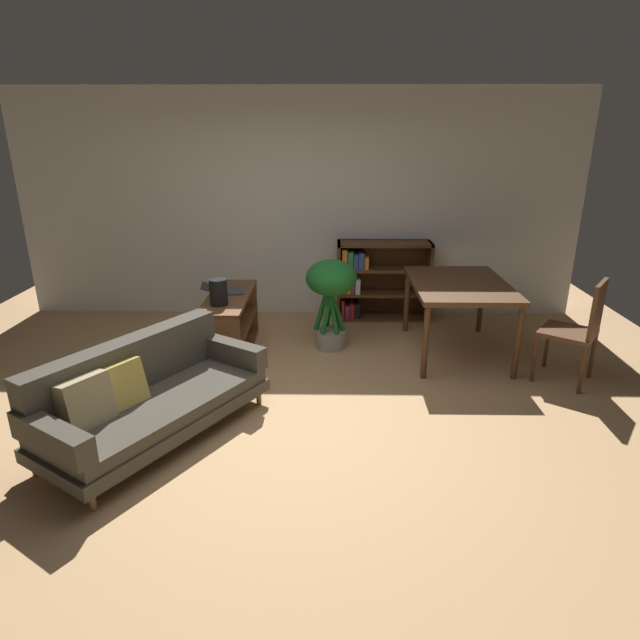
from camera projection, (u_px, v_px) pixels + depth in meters
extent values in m
plane|color=tan|center=(284.00, 417.00, 4.34)|extent=(8.16, 8.16, 0.00)
cube|color=silver|center=(299.00, 206.00, 6.43)|extent=(6.80, 0.10, 2.70)
cylinder|color=olive|center=(259.00, 398.00, 4.53)|extent=(0.04, 0.04, 0.12)
cylinder|color=olive|center=(92.00, 501.00, 3.26)|extent=(0.04, 0.04, 0.12)
cylinder|color=olive|center=(205.00, 380.00, 4.85)|extent=(0.04, 0.04, 0.12)
cylinder|color=olive|center=(35.00, 467.00, 3.59)|extent=(0.04, 0.04, 0.12)
cube|color=#474238|center=(158.00, 416.00, 4.02)|extent=(1.58, 1.90, 0.10)
cube|color=#474238|center=(157.00, 404.00, 3.98)|extent=(1.52, 1.82, 0.10)
cube|color=#474238|center=(128.00, 365.00, 4.05)|extent=(1.06, 1.53, 0.40)
cube|color=#474238|center=(230.00, 351.00, 4.58)|extent=(0.69, 0.50, 0.19)
cube|color=#474238|center=(52.00, 437.00, 3.30)|extent=(0.69, 0.50, 0.19)
cube|color=tan|center=(85.00, 402.00, 3.59)|extent=(0.36, 0.40, 0.37)
cube|color=tan|center=(122.00, 385.00, 3.85)|extent=(0.34, 0.38, 0.35)
cube|color=brown|center=(239.00, 306.00, 6.07)|extent=(0.42, 0.04, 0.62)
cube|color=brown|center=(219.00, 346.00, 4.94)|extent=(0.42, 0.04, 0.62)
cube|color=brown|center=(230.00, 325.00, 5.51)|extent=(0.42, 1.19, 0.04)
cube|color=brown|center=(228.00, 298.00, 5.41)|extent=(0.42, 1.23, 0.04)
cube|color=brown|center=(232.00, 350.00, 5.60)|extent=(0.42, 1.19, 0.04)
cube|color=#333338|center=(233.00, 291.00, 5.54)|extent=(0.27, 0.31, 0.02)
cube|color=black|center=(212.00, 288.00, 5.50)|extent=(0.25, 0.30, 0.07)
cylinder|color=black|center=(219.00, 292.00, 5.08)|extent=(0.17, 0.17, 0.25)
cylinder|color=slate|center=(218.00, 287.00, 5.06)|extent=(0.09, 0.09, 0.01)
cylinder|color=#9E9389|center=(331.00, 339.00, 5.71)|extent=(0.33, 0.33, 0.19)
cylinder|color=#1E6B28|center=(337.00, 312.00, 5.61)|extent=(0.18, 0.06, 0.43)
cylinder|color=#1E6B28|center=(336.00, 312.00, 5.68)|extent=(0.15, 0.18, 0.40)
cylinder|color=#1E6B28|center=(329.00, 311.00, 5.69)|extent=(0.11, 0.22, 0.42)
cylinder|color=#1E6B28|center=(323.00, 303.00, 5.59)|extent=(0.21, 0.08, 0.62)
cylinder|color=#1E6B28|center=(327.00, 314.00, 5.56)|extent=(0.14, 0.15, 0.42)
cylinder|color=#1E6B28|center=(334.00, 317.00, 5.56)|extent=(0.11, 0.16, 0.36)
ellipsoid|color=#1E6B28|center=(331.00, 278.00, 5.48)|extent=(0.53, 0.53, 0.37)
cylinder|color=#56351E|center=(407.00, 302.00, 6.09)|extent=(0.06, 0.06, 0.72)
cylinder|color=#56351E|center=(425.00, 343.00, 4.90)|extent=(0.06, 0.06, 0.72)
cylinder|color=#56351E|center=(481.00, 302.00, 6.07)|extent=(0.06, 0.06, 0.72)
cylinder|color=#56351E|center=(518.00, 343.00, 4.89)|extent=(0.06, 0.06, 0.72)
cube|color=#56351E|center=(460.00, 285.00, 5.36)|extent=(0.95, 1.35, 0.05)
cylinder|color=#56351E|center=(534.00, 359.00, 4.89)|extent=(0.04, 0.04, 0.45)
cylinder|color=#56351E|center=(547.00, 345.00, 5.19)|extent=(0.04, 0.04, 0.45)
cylinder|color=#56351E|center=(582.00, 370.00, 4.65)|extent=(0.04, 0.04, 0.45)
cylinder|color=#56351E|center=(592.00, 356.00, 4.96)|extent=(0.04, 0.04, 0.45)
cube|color=#56351E|center=(568.00, 332.00, 4.84)|extent=(0.62, 0.62, 0.04)
cube|color=#56351E|center=(597.00, 309.00, 4.63)|extent=(0.27, 0.34, 0.49)
cube|color=#56351E|center=(338.00, 281.00, 6.49)|extent=(0.04, 0.35, 0.96)
cube|color=#56351E|center=(428.00, 281.00, 6.48)|extent=(0.04, 0.35, 0.96)
cube|color=#56351E|center=(385.00, 244.00, 6.33)|extent=(1.13, 0.35, 0.04)
cube|color=#56351E|center=(382.00, 316.00, 6.64)|extent=(1.13, 0.35, 0.04)
cube|color=#56351E|center=(382.00, 277.00, 6.63)|extent=(1.10, 0.04, 0.96)
cube|color=#56351E|center=(383.00, 293.00, 6.54)|extent=(1.10, 0.34, 0.04)
cube|color=#56351E|center=(384.00, 269.00, 6.43)|extent=(1.10, 0.34, 0.04)
cube|color=red|center=(343.00, 307.00, 6.59)|extent=(0.04, 0.30, 0.22)
cube|color=#993884|center=(347.00, 309.00, 6.59)|extent=(0.06, 0.27, 0.15)
cube|color=red|center=(352.00, 309.00, 6.60)|extent=(0.05, 0.29, 0.17)
cube|color=black|center=(357.00, 308.00, 6.59)|extent=(0.06, 0.27, 0.18)
cube|color=orange|center=(344.00, 286.00, 6.48)|extent=(0.05, 0.23, 0.16)
cube|color=orange|center=(349.00, 284.00, 6.48)|extent=(0.06, 0.26, 0.19)
cube|color=#993884|center=(353.00, 285.00, 6.48)|extent=(0.03, 0.25, 0.17)
cube|color=silver|center=(357.00, 285.00, 6.49)|extent=(0.06, 0.28, 0.18)
cube|color=orange|center=(344.00, 258.00, 6.37)|extent=(0.06, 0.24, 0.23)
cube|color=#337F47|center=(350.00, 259.00, 6.37)|extent=(0.06, 0.23, 0.21)
cube|color=#2D5199|center=(356.00, 260.00, 6.38)|extent=(0.05, 0.26, 0.18)
cube|color=#2D5199|center=(361.00, 259.00, 6.38)|extent=(0.06, 0.28, 0.20)
cube|color=orange|center=(366.00, 262.00, 6.38)|extent=(0.05, 0.26, 0.15)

